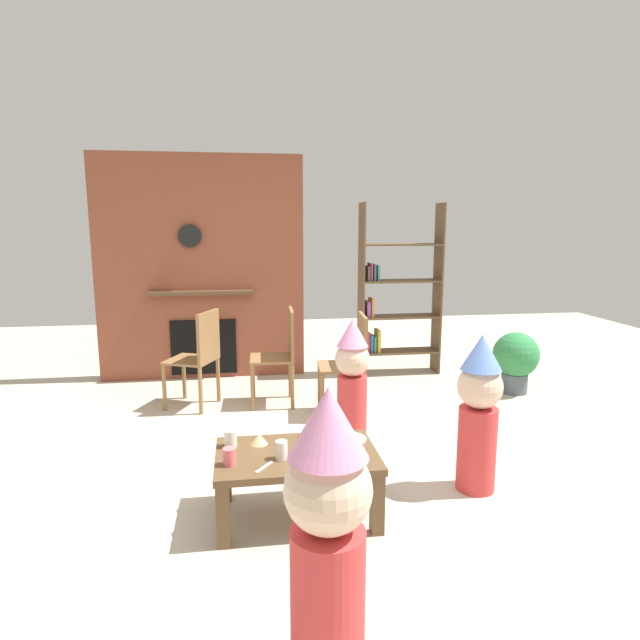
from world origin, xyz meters
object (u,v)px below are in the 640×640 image
at_px(paper_cup_near_left, 353,452).
at_px(child_with_cone_hat, 328,533).
at_px(dining_chair_right, 352,359).
at_px(paper_cup_far_right, 230,438).
at_px(paper_cup_far_left, 229,457).
at_px(paper_plate_front, 314,457).
at_px(birthday_cake_slice, 259,439).
at_px(paper_plate_rear, 351,439).
at_px(dining_chair_middle, 282,351).
at_px(paper_cup_near_right, 281,450).
at_px(paper_cup_center, 313,428).
at_px(dining_chair_left, 200,353).
at_px(coffee_table, 297,464).
at_px(child_in_pink, 479,409).
at_px(potted_plant_tall, 516,358).
at_px(child_by_the_chairs, 352,377).
at_px(bookshelf, 394,298).

height_order(paper_cup_near_left, child_with_cone_hat, child_with_cone_hat).
bearing_deg(dining_chair_right, paper_cup_far_right, 59.71).
relative_size(paper_cup_far_left, paper_plate_front, 0.46).
distance_m(birthday_cake_slice, child_with_cone_hat, 1.34).
height_order(paper_plate_rear, dining_chair_middle, dining_chair_middle).
relative_size(paper_cup_near_left, paper_cup_near_right, 0.88).
relative_size(paper_cup_center, paper_cup_far_left, 1.11).
height_order(paper_plate_rear, dining_chair_left, dining_chair_left).
bearing_deg(paper_cup_near_left, paper_plate_front, 165.25).
relative_size(coffee_table, child_in_pink, 0.91).
xyz_separation_m(paper_cup_near_left, paper_plate_front, (-0.21, 0.06, -0.04)).
xyz_separation_m(dining_chair_left, potted_plant_tall, (3.08, -0.02, -0.16)).
xyz_separation_m(paper_plate_rear, child_in_pink, (0.81, 0.02, 0.14)).
bearing_deg(dining_chair_middle, paper_cup_near_right, 87.83).
xyz_separation_m(paper_plate_front, birthday_cake_slice, (-0.29, 0.24, 0.03)).
xyz_separation_m(paper_cup_near_left, child_by_the_chairs, (0.25, 1.19, 0.08)).
height_order(paper_cup_far_left, dining_chair_middle, dining_chair_middle).
bearing_deg(paper_plate_rear, potted_plant_tall, 42.08).
relative_size(paper_cup_far_right, child_with_cone_hat, 0.09).
bearing_deg(potted_plant_tall, paper_cup_center, -142.13).
bearing_deg(dining_chair_right, paper_plate_front, 76.12).
bearing_deg(paper_plate_rear, paper_cup_near_right, -154.70).
relative_size(paper_cup_near_right, paper_plate_front, 0.50).
bearing_deg(birthday_cake_slice, paper_cup_near_right, -62.90).
relative_size(paper_cup_far_left, paper_plate_rear, 0.52).
bearing_deg(child_in_pink, dining_chair_left, -52.97).
height_order(birthday_cake_slice, dining_chair_left, dining_chair_left).
xyz_separation_m(paper_plate_front, dining_chair_right, (0.57, 1.70, 0.12)).
relative_size(paper_cup_near_left, paper_plate_rear, 0.51).
bearing_deg(child_with_cone_hat, dining_chair_right, -13.01).
bearing_deg(dining_chair_right, child_with_cone_hat, 81.14).
bearing_deg(paper_cup_near_right, potted_plant_tall, 39.61).
height_order(child_in_pink, potted_plant_tall, child_in_pink).
xyz_separation_m(child_with_cone_hat, dining_chair_left, (-0.66, 3.18, -0.09)).
bearing_deg(bookshelf, potted_plant_tall, -40.98).
height_order(child_with_cone_hat, child_in_pink, child_with_cone_hat).
distance_m(paper_cup_near_left, paper_cup_near_right, 0.40).
xyz_separation_m(paper_cup_near_right, paper_cup_far_left, (-0.29, -0.03, -0.01)).
height_order(paper_cup_far_right, dining_chair_middle, dining_chair_middle).
bearing_deg(paper_cup_center, paper_plate_front, -96.69).
height_order(paper_cup_far_left, paper_plate_rear, paper_cup_far_left).
relative_size(bookshelf, paper_cup_far_left, 20.12).
bearing_deg(paper_plate_rear, child_by_the_chairs, 77.87).
distance_m(child_in_pink, potted_plant_tall, 2.23).
xyz_separation_m(paper_cup_near_right, paper_cup_center, (0.22, 0.29, 0.00)).
xyz_separation_m(birthday_cake_slice, child_with_cone_hat, (0.20, -1.32, 0.18)).
xyz_separation_m(paper_cup_near_right, birthday_cake_slice, (-0.11, 0.22, -0.02)).
bearing_deg(paper_cup_far_left, paper_cup_near_right, 6.73).
distance_m(coffee_table, paper_cup_near_left, 0.35).
xyz_separation_m(paper_cup_far_left, potted_plant_tall, (2.78, 2.10, -0.08)).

